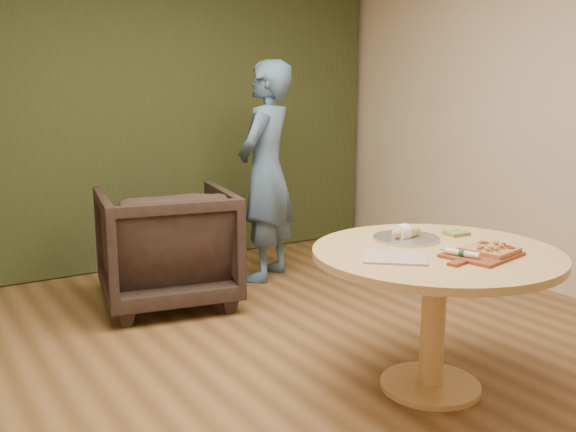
% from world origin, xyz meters
% --- Properties ---
extents(room_shell, '(5.04, 6.04, 2.84)m').
position_xyz_m(room_shell, '(0.00, 0.00, 1.40)').
color(room_shell, brown).
rests_on(room_shell, ground).
extents(curtain, '(4.80, 0.14, 2.78)m').
position_xyz_m(curtain, '(0.00, 2.90, 1.40)').
color(curtain, '#283116').
rests_on(curtain, ground).
extents(pedestal_table, '(1.26, 1.26, 0.75)m').
position_xyz_m(pedestal_table, '(0.54, -0.23, 0.61)').
color(pedestal_table, tan).
rests_on(pedestal_table, ground).
extents(pizza_paddle, '(0.47, 0.34, 0.01)m').
position_xyz_m(pizza_paddle, '(0.63, -0.43, 0.76)').
color(pizza_paddle, brown).
rests_on(pizza_paddle, pedestal_table).
extents(flatbread_pizza, '(0.26, 0.26, 0.04)m').
position_xyz_m(flatbread_pizza, '(0.69, -0.44, 0.78)').
color(flatbread_pizza, '#B98448').
rests_on(flatbread_pizza, pizza_paddle).
extents(cutlery_roll, '(0.09, 0.19, 0.03)m').
position_xyz_m(cutlery_roll, '(0.51, -0.42, 0.78)').
color(cutlery_roll, white).
rests_on(cutlery_roll, pizza_paddle).
extents(newspaper, '(0.39, 0.39, 0.01)m').
position_xyz_m(newspaper, '(0.25, -0.24, 0.76)').
color(newspaper, silver).
rests_on(newspaper, pedestal_table).
extents(serving_tray, '(0.36, 0.36, 0.02)m').
position_xyz_m(serving_tray, '(0.56, 0.02, 0.76)').
color(serving_tray, silver).
rests_on(serving_tray, pedestal_table).
extents(bread_roll, '(0.19, 0.09, 0.09)m').
position_xyz_m(bread_roll, '(0.55, 0.02, 0.79)').
color(bread_roll, tan).
rests_on(bread_roll, serving_tray).
extents(green_packet, '(0.13, 0.11, 0.02)m').
position_xyz_m(green_packet, '(0.87, -0.04, 0.76)').
color(green_packet, '#5F682F').
rests_on(green_packet, pedestal_table).
extents(armchair, '(1.06, 1.01, 0.94)m').
position_xyz_m(armchair, '(-0.12, 1.78, 0.47)').
color(armchair, black).
rests_on(armchair, ground).
extents(person_standing, '(0.77, 0.72, 1.77)m').
position_xyz_m(person_standing, '(0.81, 1.96, 0.88)').
color(person_standing, '#466687').
rests_on(person_standing, ground).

